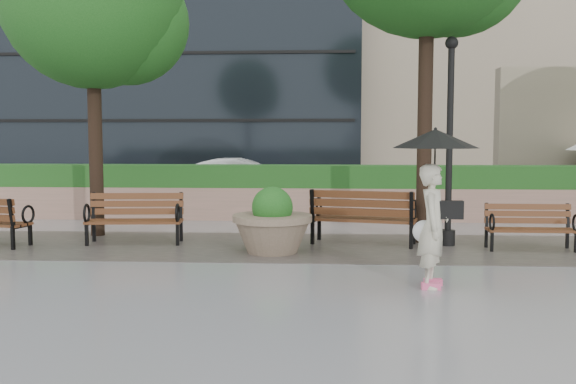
# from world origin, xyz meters

# --- Properties ---
(ground) EXTENTS (100.00, 100.00, 0.00)m
(ground) POSITION_xyz_m (0.00, 0.00, 0.00)
(ground) COLOR gray
(ground) RESTS_ON ground
(cobble_strip) EXTENTS (28.00, 3.20, 0.01)m
(cobble_strip) POSITION_xyz_m (0.00, 3.00, 0.01)
(cobble_strip) COLOR #383330
(cobble_strip) RESTS_ON ground
(hedge_wall) EXTENTS (24.00, 0.80, 1.35)m
(hedge_wall) POSITION_xyz_m (0.00, 7.00, 0.66)
(hedge_wall) COLOR tan
(hedge_wall) RESTS_ON ground
(asphalt_street) EXTENTS (40.00, 7.00, 0.00)m
(asphalt_street) POSITION_xyz_m (0.00, 11.00, 0.00)
(asphalt_street) COLOR black
(asphalt_street) RESTS_ON ground
(bench_1) EXTENTS (1.85, 0.86, 0.96)m
(bench_1) POSITION_xyz_m (-4.04, 3.16, 0.29)
(bench_1) COLOR brown
(bench_1) RESTS_ON ground
(bench_2) EXTENTS (2.07, 1.20, 1.05)m
(bench_2) POSITION_xyz_m (0.33, 3.33, 0.31)
(bench_2) COLOR brown
(bench_2) RESTS_ON ground
(bench_3) EXTENTS (1.55, 0.63, 0.83)m
(bench_3) POSITION_xyz_m (3.32, 2.90, 0.25)
(bench_3) COLOR brown
(bench_3) RESTS_ON ground
(planter_left) EXTENTS (1.41, 1.41, 1.18)m
(planter_left) POSITION_xyz_m (-1.32, 2.36, 0.46)
(planter_left) COLOR #7F6B56
(planter_left) RESTS_ON ground
(lamppost) EXTENTS (0.28, 0.28, 3.89)m
(lamppost) POSITION_xyz_m (1.92, 3.31, 1.71)
(lamppost) COLOR black
(lamppost) RESTS_ON ground
(tree_0) EXTENTS (3.73, 3.69, 6.70)m
(tree_0) POSITION_xyz_m (-4.96, 4.19, 4.73)
(tree_0) COLOR black
(tree_0) RESTS_ON ground
(car_left) EXTENTS (4.47, 2.51, 1.22)m
(car_left) POSITION_xyz_m (-10.04, 9.66, 0.61)
(car_left) COLOR white
(car_left) RESTS_ON ground
(car_right) EXTENTS (4.27, 1.57, 1.39)m
(car_right) POSITION_xyz_m (-2.90, 10.28, 0.70)
(car_right) COLOR white
(car_right) RESTS_ON ground
(pedestrian) EXTENTS (1.17, 1.17, 2.15)m
(pedestrian) POSITION_xyz_m (1.09, -0.05, 1.31)
(pedestrian) COLOR beige
(pedestrian) RESTS_ON ground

